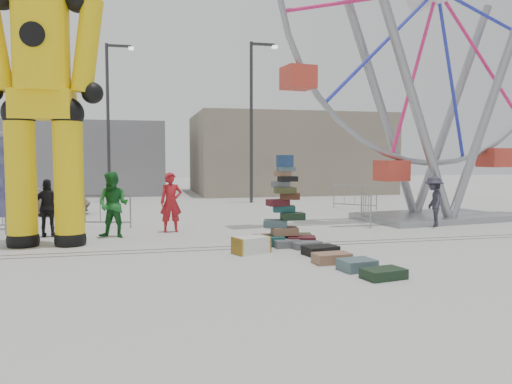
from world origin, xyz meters
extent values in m
plane|color=#9E9E99|center=(0.00, 0.00, 0.00)|extent=(90.00, 90.00, 0.00)
cube|color=#47443F|center=(0.00, 0.60, 0.00)|extent=(40.00, 0.04, 0.01)
cube|color=#47443F|center=(0.00, 1.00, 0.00)|extent=(40.00, 0.04, 0.01)
cube|color=gray|center=(7.00, 20.00, 2.50)|extent=(12.00, 8.00, 5.00)
cube|color=gray|center=(-6.00, 22.00, 2.20)|extent=(10.00, 8.00, 4.40)
cylinder|color=#2D2D30|center=(3.00, 13.00, 4.00)|extent=(0.16, 0.16, 8.00)
cube|color=#2D2D30|center=(3.60, 13.00, 7.90)|extent=(1.20, 0.15, 0.12)
cube|color=silver|center=(4.20, 13.00, 7.80)|extent=(0.25, 0.25, 0.12)
cylinder|color=#2D2D30|center=(-4.00, 15.00, 4.00)|extent=(0.16, 0.16, 8.00)
cube|color=#2D2D30|center=(-3.40, 15.00, 7.90)|extent=(1.20, 0.15, 0.12)
cube|color=silver|center=(-2.80, 15.00, 7.80)|extent=(0.25, 0.25, 0.12)
cube|color=#1B5150|center=(0.75, 0.90, 0.12)|extent=(0.81, 0.59, 0.25)
cube|color=#51151D|center=(1.60, 0.78, 0.11)|extent=(0.83, 0.68, 0.23)
cube|color=#4C2718|center=(0.81, 1.37, 0.11)|extent=(0.70, 0.50, 0.21)
cube|color=#404120|center=(1.66, 1.25, 0.11)|extent=(0.77, 0.61, 0.23)
cube|color=slate|center=(1.13, 0.56, 0.10)|extent=(0.65, 0.45, 0.19)
cube|color=black|center=(1.27, 1.50, 0.11)|extent=(0.72, 0.57, 0.21)
cube|color=#95684C|center=(1.19, 0.98, 0.35)|extent=(0.69, 0.50, 0.21)
cube|color=#4C666C|center=(0.96, 1.04, 0.55)|extent=(0.72, 0.60, 0.19)
cube|color=#1B311D|center=(1.40, 0.93, 0.74)|extent=(0.60, 0.41, 0.19)
cube|color=#1B5150|center=(1.21, 1.12, 0.93)|extent=(0.64, 0.49, 0.17)
cube|color=#51151D|center=(1.03, 1.10, 1.10)|extent=(0.59, 0.44, 0.17)
cube|color=#4C2718|center=(1.34, 1.01, 1.27)|extent=(0.61, 0.50, 0.17)
cube|color=#404120|center=(1.18, 0.93, 1.43)|extent=(0.55, 0.38, 0.15)
cube|color=slate|center=(1.11, 1.07, 1.58)|extent=(0.58, 0.49, 0.15)
cube|color=black|center=(1.27, 0.97, 1.73)|extent=(0.48, 0.33, 0.13)
cube|color=#95684C|center=(1.15, 1.03, 1.86)|extent=(0.52, 0.40, 0.13)
cube|color=#4C666C|center=(1.22, 0.95, 1.99)|extent=(0.45, 0.30, 0.11)
cylinder|color=navy|center=(1.19, 0.98, 2.20)|extent=(0.46, 0.46, 0.31)
sphere|color=black|center=(-5.44, 2.22, 0.16)|extent=(0.81, 0.81, 0.81)
cylinder|color=yellow|center=(-5.44, 2.22, 1.70)|extent=(0.74, 0.74, 3.40)
sphere|color=black|center=(-5.44, 2.22, 3.40)|extent=(0.85, 0.85, 0.85)
sphere|color=black|center=(-4.28, 2.10, 0.16)|extent=(0.81, 0.81, 0.81)
cylinder|color=yellow|center=(-4.28, 2.10, 1.70)|extent=(0.74, 0.74, 3.40)
sphere|color=black|center=(-4.28, 2.10, 3.40)|extent=(0.85, 0.85, 0.85)
cube|color=yellow|center=(-4.86, 2.16, 3.62)|extent=(1.57, 1.00, 0.74)
cylinder|color=yellow|center=(-4.86, 2.16, 5.21)|extent=(1.38, 1.38, 2.55)
cylinder|color=yellow|center=(-3.75, 2.04, 5.11)|extent=(0.93, 0.64, 2.39)
sphere|color=black|center=(-3.65, 2.03, 3.94)|extent=(0.55, 0.55, 0.55)
cube|color=gray|center=(7.94, 4.73, 0.10)|extent=(5.54, 3.78, 0.21)
cylinder|color=gray|center=(6.43, 3.59, 4.13)|extent=(3.60, 0.80, 8.38)
cylinder|color=gray|center=(9.71, 4.04, 4.13)|extent=(3.60, 0.80, 8.38)
cylinder|color=gray|center=(6.18, 5.43, 4.13)|extent=(3.60, 0.80, 8.38)
cylinder|color=gray|center=(9.45, 5.88, 4.13)|extent=(3.60, 0.80, 8.38)
cube|color=#BC3628|center=(7.94, 4.73, 1.55)|extent=(1.05, 1.05, 0.72)
cylinder|color=gray|center=(-5.41, 2.83, 1.46)|extent=(0.10, 0.10, 2.93)
cube|color=silver|center=(0.07, 0.00, 0.20)|extent=(0.96, 0.75, 0.39)
cube|color=#404120|center=(1.32, 1.21, 0.11)|extent=(0.83, 0.57, 0.22)
cube|color=slate|center=(1.55, 0.37, 0.09)|extent=(0.83, 0.67, 0.17)
cube|color=black|center=(1.62, -0.55, 0.10)|extent=(0.89, 0.68, 0.21)
cube|color=#95684C|center=(1.52, -1.50, 0.11)|extent=(0.82, 0.53, 0.22)
cube|color=#4C666C|center=(1.76, -2.27, 0.12)|extent=(0.77, 0.65, 0.23)
cube|color=#1B311D|center=(1.95, -3.02, 0.10)|extent=(0.87, 0.64, 0.19)
imported|color=#A3171E|center=(-1.58, 3.85, 0.92)|extent=(0.69, 0.48, 1.83)
imported|color=#196625|center=(-3.24, 3.19, 0.94)|extent=(1.12, 1.02, 1.88)
imported|color=black|center=(-5.07, 3.73, 0.83)|extent=(1.00, 0.46, 1.67)
imported|color=#292836|center=(6.98, 3.15, 0.83)|extent=(0.96, 1.22, 1.66)
imported|color=tan|center=(-6.38, 9.83, 0.54)|extent=(4.28, 3.13, 1.08)
camera|label=1|loc=(-2.52, -11.50, 2.29)|focal=35.00mm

